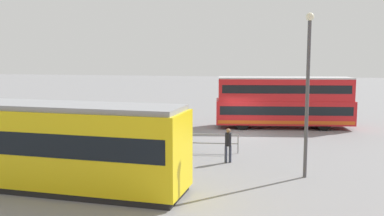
{
  "coord_description": "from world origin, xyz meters",
  "views": [
    {
      "loc": [
        -2.45,
        29.13,
        5.43
      ],
      "look_at": [
        2.67,
        3.99,
        2.24
      ],
      "focal_mm": 39.96,
      "sensor_mm": 36.0,
      "label": 1
    }
  ],
  "objects_px": {
    "pedestrian_crossing": "(228,143)",
    "info_sign": "(69,118)",
    "tram_yellow": "(28,143)",
    "street_lamp": "(308,83)",
    "double_decker_bus": "(284,102)",
    "pedestrian_near_railing": "(188,135)"
  },
  "relations": [
    {
      "from": "pedestrian_crossing",
      "to": "info_sign",
      "type": "xyz_separation_m",
      "value": [
        9.72,
        -1.94,
        0.73
      ]
    },
    {
      "from": "pedestrian_crossing",
      "to": "info_sign",
      "type": "relative_size",
      "value": 0.7
    },
    {
      "from": "double_decker_bus",
      "to": "street_lamp",
      "type": "relative_size",
      "value": 1.42
    },
    {
      "from": "pedestrian_near_railing",
      "to": "info_sign",
      "type": "distance_m",
      "value": 7.24
    },
    {
      "from": "tram_yellow",
      "to": "street_lamp",
      "type": "bearing_deg",
      "value": -162.41
    },
    {
      "from": "tram_yellow",
      "to": "pedestrian_near_railing",
      "type": "xyz_separation_m",
      "value": [
        -5.14,
        -7.77,
        -0.92
      ]
    },
    {
      "from": "street_lamp",
      "to": "pedestrian_crossing",
      "type": "bearing_deg",
      "value": -27.71
    },
    {
      "from": "tram_yellow",
      "to": "info_sign",
      "type": "height_order",
      "value": "tram_yellow"
    },
    {
      "from": "pedestrian_near_railing",
      "to": "street_lamp",
      "type": "bearing_deg",
      "value": 146.08
    },
    {
      "from": "double_decker_bus",
      "to": "street_lamp",
      "type": "xyz_separation_m",
      "value": [
        -0.85,
        13.16,
        2.26
      ]
    },
    {
      "from": "street_lamp",
      "to": "tram_yellow",
      "type": "bearing_deg",
      "value": 17.59
    },
    {
      "from": "pedestrian_near_railing",
      "to": "info_sign",
      "type": "xyz_separation_m",
      "value": [
        7.18,
        0.3,
        0.85
      ]
    },
    {
      "from": "pedestrian_near_railing",
      "to": "street_lamp",
      "type": "xyz_separation_m",
      "value": [
        -6.21,
        4.18,
        3.31
      ]
    },
    {
      "from": "street_lamp",
      "to": "pedestrian_near_railing",
      "type": "bearing_deg",
      "value": -33.92
    },
    {
      "from": "double_decker_bus",
      "to": "pedestrian_crossing",
      "type": "xyz_separation_m",
      "value": [
        2.82,
        11.23,
        -0.92
      ]
    },
    {
      "from": "tram_yellow",
      "to": "street_lamp",
      "type": "xyz_separation_m",
      "value": [
        -11.35,
        -3.6,
        2.39
      ]
    },
    {
      "from": "double_decker_bus",
      "to": "tram_yellow",
      "type": "distance_m",
      "value": 19.78
    },
    {
      "from": "double_decker_bus",
      "to": "pedestrian_crossing",
      "type": "bearing_deg",
      "value": 75.89
    },
    {
      "from": "double_decker_bus",
      "to": "street_lamp",
      "type": "distance_m",
      "value": 13.38
    },
    {
      "from": "double_decker_bus",
      "to": "street_lamp",
      "type": "bearing_deg",
      "value": 93.71
    },
    {
      "from": "tram_yellow",
      "to": "double_decker_bus",
      "type": "bearing_deg",
      "value": -122.06
    },
    {
      "from": "tram_yellow",
      "to": "street_lamp",
      "type": "relative_size",
      "value": 1.87
    }
  ]
}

